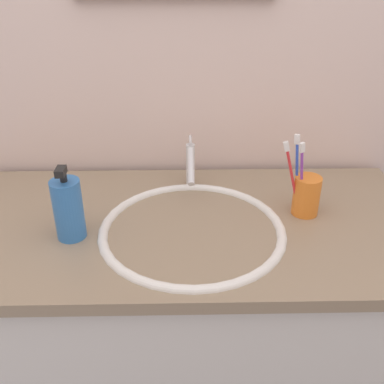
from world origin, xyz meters
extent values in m
cube|color=beige|center=(0.00, 0.33, 1.20)|extent=(2.44, 0.04, 2.40)
cube|color=silver|center=(0.00, 0.00, 0.44)|extent=(1.19, 0.55, 0.88)
cube|color=gray|center=(0.00, 0.00, 0.89)|extent=(1.24, 0.58, 0.03)
ellipsoid|color=white|center=(0.04, -0.04, 0.87)|extent=(0.39, 0.39, 0.09)
torus|color=white|center=(0.04, -0.04, 0.91)|extent=(0.45, 0.45, 0.02)
cylinder|color=#595B60|center=(0.04, -0.04, 0.83)|extent=(0.03, 0.03, 0.01)
cylinder|color=silver|center=(0.04, 0.19, 0.97)|extent=(0.02, 0.02, 0.13)
cylinder|color=silver|center=(0.04, 0.14, 1.00)|extent=(0.02, 0.12, 0.08)
cylinder|color=silver|center=(0.04, 0.21, 1.04)|extent=(0.01, 0.05, 0.01)
cylinder|color=orange|center=(0.33, 0.03, 0.96)|extent=(0.07, 0.07, 0.10)
cylinder|color=purple|center=(0.31, 0.03, 1.01)|extent=(0.03, 0.02, 0.18)
cube|color=white|center=(0.30, 0.02, 1.10)|extent=(0.02, 0.01, 0.03)
cylinder|color=red|center=(0.29, 0.03, 1.00)|extent=(0.06, 0.01, 0.18)
cube|color=white|center=(0.26, 0.03, 1.10)|extent=(0.02, 0.01, 0.03)
cylinder|color=blue|center=(0.30, 0.05, 1.01)|extent=(0.03, 0.02, 0.19)
cube|color=white|center=(0.29, 0.05, 1.10)|extent=(0.02, 0.01, 0.03)
cylinder|color=#3372BF|center=(-0.25, -0.06, 0.98)|extent=(0.07, 0.07, 0.15)
cylinder|color=black|center=(-0.25, -0.06, 1.06)|extent=(0.02, 0.02, 0.02)
cube|color=black|center=(-0.25, -0.07, 1.08)|extent=(0.02, 0.04, 0.02)
camera|label=1|loc=(0.02, -0.94, 1.51)|focal=41.93mm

